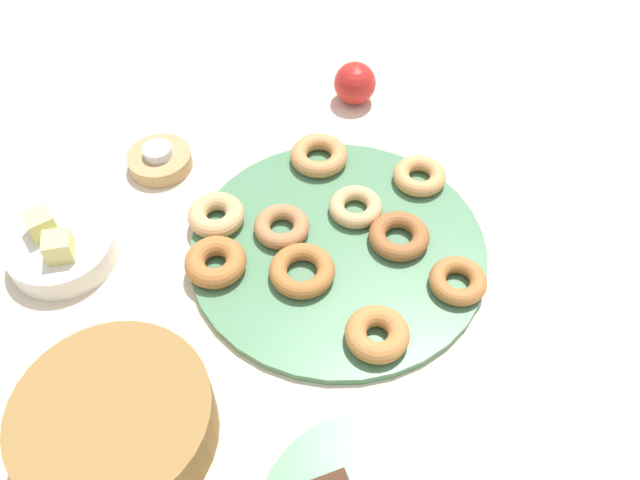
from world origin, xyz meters
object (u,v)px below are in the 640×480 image
at_px(donut_0, 282,227).
at_px(basket, 116,423).
at_px(donut_1, 216,262).
at_px(donut_8, 356,207).
at_px(donut_2, 399,236).
at_px(donut_6, 302,271).
at_px(donut_9, 419,176).
at_px(melon_chunk_left, 59,247).
at_px(melon_chunk_right, 41,224).
at_px(candle_holder, 160,161).
at_px(tealight, 158,151).
at_px(donut_4, 319,156).
at_px(donut_7, 216,215).
at_px(apple, 355,83).
at_px(donut_5, 458,281).
at_px(donut_3, 377,334).
at_px(donut_plate, 338,248).
at_px(fruit_bowl, 62,250).

bearing_deg(donut_0, basket, 120.45).
height_order(donut_1, donut_8, donut_1).
xyz_separation_m(donut_2, donut_6, (0.01, 0.15, 0.00)).
xyz_separation_m(donut_9, melon_chunk_left, (0.10, 0.53, 0.03)).
distance_m(donut_8, melon_chunk_right, 0.45).
bearing_deg(candle_holder, tealight, 0.00).
bearing_deg(donut_8, donut_2, -162.65).
bearing_deg(melon_chunk_left, tealight, -53.42).
distance_m(donut_4, donut_8, 0.12).
relative_size(donut_7, apple, 1.13).
distance_m(donut_5, basket, 0.47).
xyz_separation_m(donut_0, donut_9, (-0.01, -0.23, 0.00)).
bearing_deg(candle_holder, donut_7, -169.93).
xyz_separation_m(donut_6, apple, (0.31, -0.27, 0.01)).
relative_size(donut_3, basket, 0.37).
height_order(donut_plate, donut_2, donut_2).
xyz_separation_m(donut_6, donut_8, (0.07, -0.13, -0.00)).
xyz_separation_m(donut_plate, candle_holder, (0.29, 0.16, 0.01)).
height_order(donut_1, apple, apple).
bearing_deg(apple, donut_1, 122.65).
height_order(donut_4, donut_7, donut_7).
relative_size(donut_6, melon_chunk_right, 2.55).
xyz_separation_m(donut_7, melon_chunk_left, (0.03, 0.22, 0.03)).
relative_size(donut_plate, donut_9, 5.21).
xyz_separation_m(donut_8, melon_chunk_left, (0.11, 0.41, 0.03)).
bearing_deg(donut_5, basket, 86.92).
xyz_separation_m(basket, fruit_bowl, (0.30, -0.01, -0.02)).
xyz_separation_m(donut_plate, melon_chunk_right, (0.21, 0.36, 0.05)).
bearing_deg(melon_chunk_right, melon_chunk_left, -167.91).
distance_m(donut_0, donut_4, 0.16).
xyz_separation_m(donut_plate, donut_3, (-0.16, 0.04, 0.02)).
bearing_deg(donut_3, candle_holder, 15.81).
relative_size(donut_0, donut_5, 1.03).
xyz_separation_m(donut_4, donut_9, (-0.12, -0.11, -0.00)).
bearing_deg(donut_6, donut_1, 54.34).
bearing_deg(donut_4, basket, 123.61).
relative_size(donut_5, donut_8, 0.98).
bearing_deg(donut_2, basket, 100.19).
relative_size(donut_plate, donut_8, 5.33).
distance_m(donut_4, melon_chunk_left, 0.41).
distance_m(donut_plate, tealight, 0.34).
distance_m(tealight, basket, 0.45).
bearing_deg(basket, donut_7, -43.13).
bearing_deg(donut_5, donut_2, 14.17).
relative_size(donut_0, donut_9, 0.99).
height_order(donut_6, candle_holder, donut_6).
xyz_separation_m(donut_4, donut_7, (-0.04, 0.19, 0.00)).
height_order(tealight, fruit_bowl, tealight).
bearing_deg(donut_7, donut_8, -114.15).
bearing_deg(donut_3, donut_9, -45.34).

